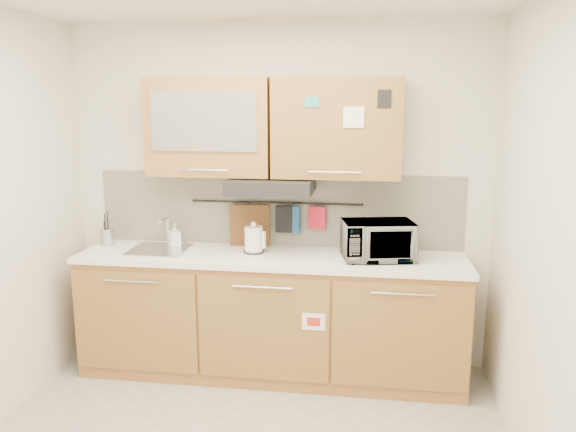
% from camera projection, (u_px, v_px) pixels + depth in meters
% --- Properties ---
extents(wall_back, '(3.20, 0.00, 3.20)m').
position_uv_depth(wall_back, '(277.00, 196.00, 4.30)').
color(wall_back, silver).
rests_on(wall_back, ground).
extents(wall_right, '(0.00, 3.00, 3.00)m').
position_uv_depth(wall_right, '(562.00, 256.00, 2.62)').
color(wall_right, silver).
rests_on(wall_right, ground).
extents(base_cabinet, '(2.80, 0.64, 0.88)m').
position_uv_depth(base_cabinet, '(271.00, 321.00, 4.18)').
color(base_cabinet, '#AE793D').
rests_on(base_cabinet, floor).
extents(countertop, '(2.82, 0.62, 0.04)m').
position_uv_depth(countertop, '(270.00, 257.00, 4.08)').
color(countertop, white).
rests_on(countertop, base_cabinet).
extents(backsplash, '(2.80, 0.02, 0.56)m').
position_uv_depth(backsplash, '(277.00, 210.00, 4.31)').
color(backsplash, silver).
rests_on(backsplash, countertop).
extents(upper_cabinets, '(1.82, 0.37, 0.70)m').
position_uv_depth(upper_cabinets, '(272.00, 128.00, 4.03)').
color(upper_cabinets, '#AE793D').
rests_on(upper_cabinets, wall_back).
extents(range_hood, '(0.60, 0.46, 0.10)m').
position_uv_depth(range_hood, '(271.00, 186.00, 4.04)').
color(range_hood, black).
rests_on(range_hood, upper_cabinets).
extents(sink, '(0.42, 0.40, 0.26)m').
position_uv_depth(sink, '(160.00, 249.00, 4.21)').
color(sink, silver).
rests_on(sink, countertop).
extents(utensil_rail, '(1.30, 0.02, 0.02)m').
position_uv_depth(utensil_rail, '(276.00, 203.00, 4.26)').
color(utensil_rail, black).
rests_on(utensil_rail, backsplash).
extents(utensil_crock, '(0.13, 0.13, 0.26)m').
position_uv_depth(utensil_crock, '(108.00, 236.00, 4.35)').
color(utensil_crock, '#AAABAF').
rests_on(utensil_crock, countertop).
extents(kettle, '(0.18, 0.17, 0.23)m').
position_uv_depth(kettle, '(254.00, 240.00, 4.12)').
color(kettle, white).
rests_on(kettle, countertop).
extents(toaster, '(0.25, 0.18, 0.17)m').
position_uv_depth(toaster, '(378.00, 246.00, 3.98)').
color(toaster, black).
rests_on(toaster, countertop).
extents(microwave, '(0.55, 0.42, 0.27)m').
position_uv_depth(microwave, '(378.00, 240.00, 3.94)').
color(microwave, '#999999').
rests_on(microwave, countertop).
extents(soap_bottle, '(0.11, 0.11, 0.18)m').
position_uv_depth(soap_bottle, '(175.00, 235.00, 4.30)').
color(soap_bottle, '#999999').
rests_on(soap_bottle, countertop).
extents(cutting_board, '(0.31, 0.06, 0.38)m').
position_uv_depth(cutting_board, '(250.00, 229.00, 4.32)').
color(cutting_board, brown).
rests_on(cutting_board, utensil_rail).
extents(oven_mitt, '(0.13, 0.07, 0.20)m').
position_uv_depth(oven_mitt, '(292.00, 219.00, 4.25)').
color(oven_mitt, '#1F4E8E').
rests_on(oven_mitt, utensil_rail).
extents(dark_pouch, '(0.13, 0.04, 0.21)m').
position_uv_depth(dark_pouch, '(284.00, 219.00, 4.26)').
color(dark_pouch, black).
rests_on(dark_pouch, utensil_rail).
extents(pot_holder, '(0.14, 0.07, 0.17)m').
position_uv_depth(pot_holder, '(317.00, 218.00, 4.22)').
color(pot_holder, red).
rests_on(pot_holder, utensil_rail).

